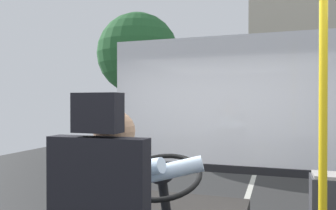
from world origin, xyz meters
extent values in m
cube|color=#313131|center=(0.00, 8.80, -0.03)|extent=(18.00, 44.00, 0.05)
cube|color=silver|center=(0.00, 8.80, 0.00)|extent=(0.12, 39.60, 0.00)
cube|color=black|center=(-0.19, -0.63, 1.47)|extent=(0.48, 0.10, 0.66)
cube|color=black|center=(-0.19, -0.63, 1.91)|extent=(0.22, 0.10, 0.18)
cylinder|color=silver|center=(-0.19, -0.47, 1.43)|extent=(0.34, 0.34, 0.58)
cube|color=#70934C|center=(-0.19, -0.30, 1.50)|extent=(0.06, 0.01, 0.36)
sphere|color=#A37A5B|center=(-0.19, -0.47, 1.81)|extent=(0.21, 0.21, 0.21)
cylinder|color=silver|center=(-0.09, -0.20, 1.55)|extent=(0.59, 0.22, 0.22)
cylinder|color=silver|center=(-0.29, -0.20, 1.55)|extent=(0.59, 0.22, 0.22)
cylinder|color=black|center=(-0.19, 0.30, 1.25)|extent=(0.07, 0.22, 0.42)
torus|color=black|center=(-0.19, 0.22, 1.44)|extent=(0.58, 0.55, 0.24)
cylinder|color=black|center=(-0.19, 0.22, 1.44)|extent=(0.16, 0.16, 0.09)
cylinder|color=gold|center=(0.81, -0.01, 1.81)|extent=(0.04, 0.04, 2.16)
cube|color=#9E9993|center=(0.92, 0.34, 1.50)|extent=(0.25, 0.20, 0.02)
cube|color=white|center=(0.00, 1.62, 1.98)|extent=(2.50, 0.01, 1.40)
cube|color=black|center=(0.00, 1.62, 1.24)|extent=(2.50, 0.08, 0.08)
cylinder|color=#4C3828|center=(-3.99, 8.48, 1.36)|extent=(0.26, 0.26, 2.71)
sphere|color=#255D2D|center=(-3.99, 8.48, 3.62)|extent=(2.79, 2.79, 2.79)
camera|label=1|loc=(0.58, -1.94, 1.96)|focal=35.14mm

